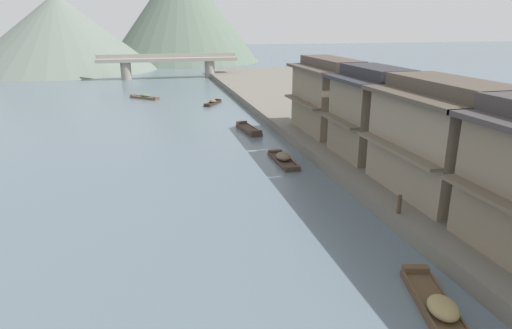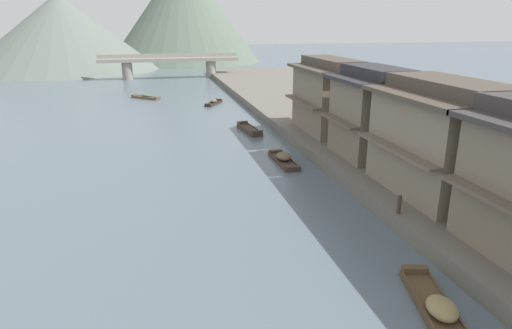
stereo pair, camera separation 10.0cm
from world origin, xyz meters
TOP-DOWN VIEW (x-y plane):
  - riverbank_right at (16.47, 30.00)m, footprint 18.00×110.00m
  - boat_moored_nearest at (5.44, 24.77)m, footprint 1.22×4.50m
  - boat_moored_second at (5.46, 6.29)m, footprint 2.48×5.89m
  - boat_moored_third at (-4.35, 56.07)m, footprint 3.85×3.69m
  - boat_moored_far at (5.10, 34.73)m, footprint 1.60×4.63m
  - boat_midriver_drifting at (3.88, 49.71)m, footprint 2.68×3.77m
  - house_waterfront_tall at (11.61, 15.40)m, footprint 6.43×8.10m
  - house_waterfront_narrow at (11.21, 22.68)m, footprint 5.62×6.02m
  - house_waterfront_far at (11.11, 30.28)m, footprint 5.43×8.09m
  - mooring_post_dock_mid at (7.82, 13.16)m, footprint 0.20×0.20m
  - stone_bridge at (0.00, 78.02)m, footprint 24.80×2.40m
  - hill_far_west at (5.79, 113.72)m, footprint 38.25×38.25m
  - hill_far_centre at (-21.08, 98.90)m, footprint 39.61×39.61m

SIDE VIEW (x-z plane):
  - boat_moored_far at x=5.10m, z-range -0.10..0.47m
  - boat_midriver_drifting at x=3.88m, z-range -0.10..0.53m
  - boat_moored_third at x=-4.35m, z-range -0.11..0.55m
  - boat_moored_second at x=5.46m, z-range -0.14..0.67m
  - boat_moored_nearest at x=5.44m, z-range -0.11..0.65m
  - riverbank_right at x=16.47m, z-range 0.00..0.80m
  - mooring_post_dock_mid at x=7.82m, z-range 0.80..1.74m
  - stone_bridge at x=0.00m, z-range 0.63..4.95m
  - house_waterfront_tall at x=11.61m, z-range 0.72..6.86m
  - house_waterfront_far at x=11.11m, z-range 0.73..6.87m
  - house_waterfront_narrow at x=11.21m, z-range 0.74..6.88m
  - hill_far_centre at x=-21.08m, z-range 0.00..15.43m
  - hill_far_west at x=5.79m, z-range 0.00..25.07m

